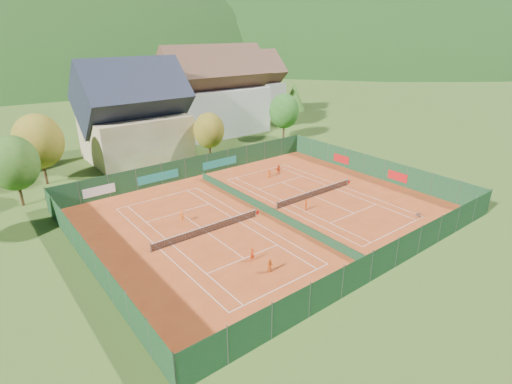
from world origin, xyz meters
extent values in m
plane|color=#335219|center=(0.00, 0.00, -0.02)|extent=(600.00, 600.00, 0.00)
cube|color=#AA3F19|center=(0.00, 0.00, 0.01)|extent=(40.00, 32.00, 0.01)
cube|color=white|center=(-8.00, 11.88, 0.01)|extent=(10.97, 0.06, 0.00)
cube|color=white|center=(-8.00, -11.88, 0.01)|extent=(10.97, 0.06, 0.00)
cube|color=white|center=(-13.48, 0.00, 0.01)|extent=(0.06, 23.77, 0.00)
cube|color=white|center=(-2.51, 0.00, 0.01)|extent=(0.06, 23.77, 0.00)
cube|color=white|center=(-12.12, 0.00, 0.01)|extent=(0.06, 23.77, 0.00)
cube|color=white|center=(-3.88, 0.00, 0.01)|extent=(0.06, 23.77, 0.00)
cube|color=white|center=(-8.00, 6.40, 0.01)|extent=(8.23, 0.06, 0.00)
cube|color=white|center=(-8.00, -6.40, 0.01)|extent=(8.23, 0.06, 0.00)
cube|color=white|center=(-8.00, 0.00, 0.01)|extent=(0.06, 12.80, 0.00)
cube|color=white|center=(8.00, 11.88, 0.01)|extent=(10.97, 0.06, 0.00)
cube|color=white|center=(8.00, -11.88, 0.01)|extent=(10.97, 0.06, 0.00)
cube|color=white|center=(2.51, 0.00, 0.01)|extent=(0.06, 23.77, 0.00)
cube|color=white|center=(13.48, 0.00, 0.01)|extent=(0.06, 23.77, 0.00)
cube|color=white|center=(3.88, 0.00, 0.01)|extent=(0.06, 23.77, 0.00)
cube|color=white|center=(12.12, 0.00, 0.01)|extent=(0.06, 23.77, 0.00)
cube|color=white|center=(8.00, 6.40, 0.01)|extent=(8.23, 0.06, 0.00)
cube|color=white|center=(8.00, -6.40, 0.01)|extent=(8.23, 0.06, 0.00)
cube|color=white|center=(8.00, 0.00, 0.01)|extent=(0.06, 12.80, 0.00)
cylinder|color=#59595B|center=(-14.40, 0.00, 0.51)|extent=(0.10, 0.10, 1.02)
cylinder|color=#59595B|center=(-1.60, 0.00, 0.51)|extent=(0.10, 0.10, 1.02)
cube|color=black|center=(-8.00, 0.00, 0.46)|extent=(12.80, 0.02, 0.86)
cube|color=white|center=(-8.00, 0.00, 0.89)|extent=(12.80, 0.04, 0.06)
cube|color=red|center=(-1.35, 0.00, 0.45)|extent=(0.40, 0.04, 0.40)
cylinder|color=#59595B|center=(1.60, 0.00, 0.51)|extent=(0.10, 0.10, 1.02)
cylinder|color=#59595B|center=(14.40, 0.00, 0.51)|extent=(0.10, 0.10, 1.02)
cube|color=black|center=(8.00, 0.00, 0.46)|extent=(12.80, 0.02, 0.86)
cube|color=white|center=(8.00, 0.00, 0.89)|extent=(12.80, 0.04, 0.06)
cube|color=red|center=(14.65, 0.00, 0.45)|extent=(0.40, 0.04, 0.40)
cube|color=#14371E|center=(0.00, 0.00, 0.50)|extent=(0.03, 28.80, 1.00)
cube|color=#163D20|center=(0.00, 16.00, 1.50)|extent=(40.00, 0.04, 3.00)
cube|color=teal|center=(-6.00, 15.94, 1.20)|extent=(6.00, 0.03, 1.20)
cube|color=teal|center=(4.00, 15.94, 1.20)|extent=(6.00, 0.03, 1.20)
cube|color=silver|center=(-14.00, 15.94, 1.20)|extent=(4.00, 0.03, 1.20)
cube|color=#123419|center=(0.00, -16.00, 1.50)|extent=(40.00, 0.04, 3.00)
cube|color=#123218|center=(-20.00, 0.00, 1.50)|extent=(0.04, 32.00, 3.00)
cube|color=#163D1F|center=(20.00, 0.00, 1.50)|extent=(0.04, 32.00, 3.00)
cube|color=#B21414|center=(19.94, -4.00, 1.20)|extent=(0.03, 3.00, 1.20)
cube|color=#B21414|center=(19.94, 6.00, 1.20)|extent=(0.03, 3.00, 1.20)
cube|color=beige|center=(-3.00, 30.00, 3.50)|extent=(15.00, 12.00, 7.00)
cube|color=#1E2333|center=(-3.00, 30.00, 10.00)|extent=(16.20, 12.00, 12.00)
cube|color=silver|center=(16.00, 36.00, 4.50)|extent=(20.00, 11.00, 9.00)
cube|color=brown|center=(16.00, 36.00, 11.75)|extent=(21.60, 11.00, 11.00)
cube|color=silver|center=(30.00, 44.00, 4.00)|extent=(16.00, 10.00, 8.00)
cube|color=brown|center=(30.00, 44.00, 10.50)|extent=(17.28, 10.00, 10.00)
cylinder|color=#4C331B|center=(-22.00, 20.00, 1.40)|extent=(0.36, 0.36, 2.80)
ellipsoid|color=#2B5819|center=(-22.00, 20.00, 5.40)|extent=(5.72, 5.72, 6.58)
cylinder|color=#462A19|center=(-18.00, 26.00, 1.57)|extent=(0.36, 0.36, 3.15)
ellipsoid|color=olive|center=(-18.00, 26.00, 6.07)|extent=(6.44, 6.44, 7.40)
cylinder|color=#4C301B|center=(6.00, 22.00, 1.22)|extent=(0.36, 0.36, 2.45)
ellipsoid|color=olive|center=(6.00, 22.00, 4.72)|extent=(5.01, 5.01, 5.76)
cylinder|color=#4C2F1B|center=(24.00, 24.00, 1.40)|extent=(0.36, 0.36, 2.80)
ellipsoid|color=#235D1A|center=(24.00, 24.00, 5.40)|extent=(5.72, 5.72, 6.58)
cylinder|color=#492E1A|center=(34.00, 32.00, 1.57)|extent=(0.36, 0.36, 3.15)
cone|color=#2F5D1A|center=(34.00, 32.00, 6.07)|extent=(5.04, 5.04, 5.85)
cylinder|color=#442E18|center=(26.00, 40.00, 1.75)|extent=(0.36, 0.36, 3.50)
ellipsoid|color=olive|center=(26.00, 40.00, 6.75)|extent=(7.15, 7.15, 8.22)
ellipsoid|color=black|center=(10.00, 300.00, -42.35)|extent=(440.00, 440.00, 242.00)
ellipsoid|color=black|center=(240.00, 190.00, -38.57)|extent=(380.00, 380.00, 220.40)
cylinder|color=slate|center=(12.32, -11.95, 0.40)|extent=(0.02, 0.02, 0.80)
cylinder|color=slate|center=(12.62, -11.95, 0.40)|extent=(0.02, 0.02, 0.80)
cylinder|color=slate|center=(12.32, -11.65, 0.40)|extent=(0.02, 0.02, 0.80)
cylinder|color=slate|center=(12.62, -11.65, 0.40)|extent=(0.02, 0.02, 0.80)
cube|color=slate|center=(12.47, -11.80, 0.55)|extent=(0.34, 0.34, 0.30)
ellipsoid|color=#CCD833|center=(12.47, -11.80, 0.58)|extent=(0.28, 0.28, 0.16)
sphere|color=#CCD833|center=(-10.98, -7.64, 0.03)|extent=(0.07, 0.07, 0.07)
sphere|color=#CCD833|center=(3.43, -8.61, 0.03)|extent=(0.07, 0.07, 0.07)
imported|color=#CA3E12|center=(-7.65, -7.21, 0.69)|extent=(0.51, 0.34, 1.38)
imported|color=#D35712|center=(-7.54, -9.70, 0.68)|extent=(0.79, 0.70, 1.36)
imported|color=orange|center=(-9.00, 3.80, 0.69)|extent=(0.98, 0.69, 1.39)
imported|color=orange|center=(4.11, -2.32, 0.69)|extent=(0.83, 0.78, 1.38)
imported|color=#DB5213|center=(7.90, 9.05, 0.61)|extent=(0.60, 0.40, 1.23)
imported|color=#E14614|center=(9.97, 9.35, 0.71)|extent=(1.35, 0.53, 1.42)
camera|label=1|loc=(-26.97, -32.46, 20.07)|focal=28.00mm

